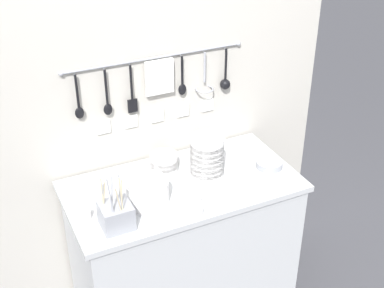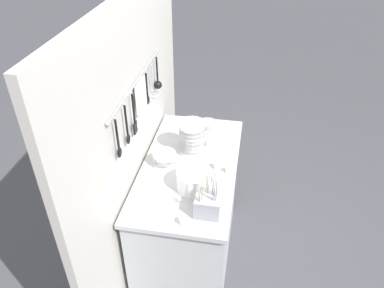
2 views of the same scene
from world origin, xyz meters
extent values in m
cube|color=#B7BABC|center=(0.00, 0.00, 0.90)|extent=(1.16, 0.60, 0.03)
cube|color=#B7BABC|center=(0.00, 0.00, 0.44)|extent=(1.11, 0.57, 0.88)
cube|color=#BCB7AD|center=(0.00, 0.33, 0.97)|extent=(1.96, 0.04, 1.95)
cylinder|color=#93969E|center=(0.00, 0.30, 1.47)|extent=(0.93, 0.01, 0.01)
sphere|color=#93969E|center=(-0.46, 0.30, 1.47)|extent=(0.02, 0.02, 0.02)
sphere|color=#93969E|center=(0.46, 0.30, 1.47)|extent=(0.02, 0.02, 0.02)
cylinder|color=black|center=(-0.40, 0.29, 1.37)|extent=(0.01, 0.01, 0.17)
ellipsoid|color=black|center=(-0.40, 0.29, 1.26)|extent=(0.04, 0.02, 0.06)
cylinder|color=#93969E|center=(-0.40, 0.30, 1.46)|extent=(0.01, 0.01, 0.02)
cylinder|color=black|center=(-0.26, 0.29, 1.37)|extent=(0.01, 0.01, 0.18)
ellipsoid|color=black|center=(-0.26, 0.29, 1.25)|extent=(0.04, 0.02, 0.06)
cylinder|color=#93969E|center=(-0.26, 0.30, 1.46)|extent=(0.01, 0.01, 0.02)
cylinder|color=black|center=(-0.14, 0.29, 1.37)|extent=(0.01, 0.01, 0.18)
cube|color=black|center=(-0.14, 0.29, 1.24)|extent=(0.05, 0.01, 0.07)
cylinder|color=#93969E|center=(-0.14, 0.30, 1.46)|extent=(0.01, 0.01, 0.02)
cube|color=silver|center=(0.01, 0.29, 1.37)|extent=(0.15, 0.02, 0.18)
cylinder|color=#93969E|center=(0.01, 0.30, 1.46)|extent=(0.01, 0.01, 0.02)
cylinder|color=black|center=(0.13, 0.29, 1.38)|extent=(0.01, 0.01, 0.15)
ellipsoid|color=black|center=(0.13, 0.29, 1.28)|extent=(0.04, 0.02, 0.06)
cylinder|color=#93969E|center=(0.13, 0.30, 1.46)|extent=(0.01, 0.01, 0.02)
cylinder|color=#93969E|center=(0.26, 0.29, 1.38)|extent=(0.01, 0.01, 0.16)
torus|color=#93969E|center=(0.26, 0.29, 1.26)|extent=(0.10, 0.10, 0.01)
cylinder|color=#93969E|center=(0.26, 0.30, 1.46)|extent=(0.01, 0.01, 0.02)
cylinder|color=black|center=(0.38, 0.29, 1.37)|extent=(0.01, 0.01, 0.18)
sphere|color=black|center=(0.38, 0.29, 1.26)|extent=(0.06, 0.06, 0.06)
cylinder|color=#93969E|center=(0.38, 0.30, 1.46)|extent=(0.01, 0.01, 0.02)
cube|color=white|center=(-0.29, 0.31, 1.15)|extent=(0.07, 0.01, 0.07)
cube|color=white|center=(-0.14, 0.31, 1.15)|extent=(0.07, 0.01, 0.07)
cube|color=white|center=(0.00, 0.31, 1.15)|extent=(0.07, 0.01, 0.07)
cube|color=white|center=(0.14, 0.31, 1.15)|extent=(0.07, 0.01, 0.07)
cube|color=white|center=(0.29, 0.31, 1.15)|extent=(0.07, 0.01, 0.07)
cylinder|color=white|center=(0.14, 0.01, 0.94)|extent=(0.17, 0.17, 0.05)
cylinder|color=white|center=(0.14, 0.01, 0.97)|extent=(0.17, 0.17, 0.05)
cylinder|color=white|center=(0.14, 0.01, 1.00)|extent=(0.17, 0.17, 0.05)
cylinder|color=white|center=(0.14, 0.01, 1.03)|extent=(0.17, 0.17, 0.05)
cylinder|color=white|center=(0.14, 0.01, 1.05)|extent=(0.17, 0.17, 0.05)
cylinder|color=white|center=(0.14, 0.01, 1.08)|extent=(0.17, 0.17, 0.05)
cylinder|color=white|center=(0.14, 0.01, 1.11)|extent=(0.17, 0.17, 0.05)
cylinder|color=white|center=(-0.03, 0.16, 0.93)|extent=(0.14, 0.14, 0.04)
cylinder|color=white|center=(-0.03, 0.16, 0.96)|extent=(0.14, 0.14, 0.04)
cylinder|color=white|center=(-0.03, 0.16, 0.98)|extent=(0.14, 0.14, 0.04)
cylinder|color=white|center=(-0.21, -0.07, 0.92)|extent=(0.21, 0.21, 0.01)
cylinder|color=white|center=(-0.21, -0.07, 0.93)|extent=(0.21, 0.21, 0.01)
cylinder|color=white|center=(-0.21, -0.07, 0.94)|extent=(0.21, 0.21, 0.01)
cylinder|color=white|center=(-0.21, -0.07, 0.95)|extent=(0.21, 0.21, 0.01)
cylinder|color=white|center=(-0.21, -0.07, 0.96)|extent=(0.21, 0.21, 0.01)
cylinder|color=white|center=(-0.21, -0.07, 0.97)|extent=(0.21, 0.21, 0.01)
cylinder|color=white|center=(-0.21, -0.07, 0.98)|extent=(0.21, 0.21, 0.01)
cylinder|color=white|center=(-0.21, -0.07, 0.99)|extent=(0.21, 0.21, 0.01)
cylinder|color=white|center=(-0.21, -0.07, 1.00)|extent=(0.21, 0.21, 0.01)
cylinder|color=white|center=(-0.21, -0.07, 1.01)|extent=(0.21, 0.21, 0.01)
cylinder|color=white|center=(-0.21, -0.07, 1.02)|extent=(0.21, 0.21, 0.01)
cylinder|color=#93969E|center=(0.47, -0.05, 0.93)|extent=(0.14, 0.14, 0.03)
cube|color=#93969E|center=(-0.40, -0.17, 0.97)|extent=(0.14, 0.14, 0.11)
cylinder|color=#C6B793|center=(-0.38, -0.21, 1.08)|extent=(0.01, 0.03, 0.21)
cylinder|color=#C6B793|center=(-0.44, -0.14, 1.06)|extent=(0.02, 0.03, 0.18)
cylinder|color=#93969E|center=(-0.42, -0.20, 1.08)|extent=(0.03, 0.03, 0.21)
cylinder|color=#93969E|center=(-0.37, -0.17, 1.07)|extent=(0.01, 0.02, 0.20)
cylinder|color=#93969E|center=(-0.42, -0.21, 1.08)|extent=(0.02, 0.03, 0.22)
cylinder|color=#C6B793|center=(-0.36, -0.16, 1.05)|extent=(0.02, 0.02, 0.17)
cylinder|color=#93969E|center=(-0.44, -0.13, 1.05)|extent=(0.02, 0.03, 0.16)
cylinder|color=#C6B793|center=(-0.44, -0.13, 1.06)|extent=(0.01, 0.03, 0.18)
cylinder|color=#C6B793|center=(-0.39, -0.22, 1.06)|extent=(0.03, 0.01, 0.18)
cylinder|color=white|center=(-0.50, -0.06, 0.93)|extent=(0.05, 0.05, 0.04)
cylinder|color=white|center=(-0.01, -0.18, 0.93)|extent=(0.05, 0.05, 0.04)
cylinder|color=white|center=(0.23, -0.09, 0.93)|extent=(0.05, 0.05, 0.04)
cylinder|color=white|center=(-0.04, -0.26, 0.93)|extent=(0.05, 0.05, 0.04)
camera|label=1|loc=(-0.89, -1.99, 2.42)|focal=50.00mm
camera|label=2|loc=(-1.84, -0.34, 2.39)|focal=35.00mm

